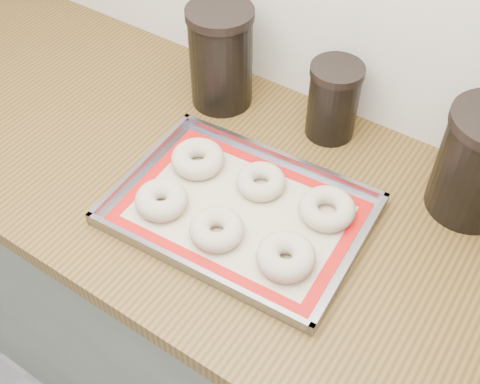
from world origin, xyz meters
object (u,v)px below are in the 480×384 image
Objects in this scene: bagel_front_left at (161,200)px; bagel_back_right at (327,209)px; bagel_back_left at (198,159)px; bagel_back_mid at (261,181)px; bagel_front_right at (286,256)px; canister_mid at (333,101)px; bagel_front_mid at (217,229)px; canister_left at (221,57)px; baking_tray at (240,211)px.

bagel_front_left is 0.31m from bagel_back_right.
bagel_back_mid is at bearing 8.22° from bagel_back_left.
bagel_back_right is (0.01, 0.14, -0.00)m from bagel_front_right.
canister_mid is (0.03, 0.22, 0.06)m from bagel_back_mid.
bagel_front_right reaches higher than bagel_back_left.
canister_mid is at bearing 116.84° from bagel_back_right.
bagel_front_right is 0.62× the size of canister_mid.
canister_mid is (0.03, 0.37, 0.06)m from bagel_front_mid.
bagel_back_mid is (0.00, 0.14, -0.00)m from bagel_front_mid.
bagel_back_mid is (0.14, 0.02, -0.00)m from bagel_back_left.
bagel_back_right is at bearing 30.15° from bagel_front_left.
canister_mid is at bearing 8.51° from canister_left.
bagel_front_mid is 0.94× the size of bagel_back_right.
canister_mid is at bearing 84.44° from baking_tray.
bagel_front_left is at bearing -151.04° from baking_tray.
bagel_back_left is at bearing -124.57° from canister_mid.
bagel_back_right is at bearing 31.25° from baking_tray.
bagel_front_right is at bearing 3.73° from bagel_front_left.
bagel_back_left is 1.11× the size of bagel_back_mid.
bagel_front_right is 0.48m from canister_left.
bagel_front_mid is 0.14m from bagel_back_mid.
canister_left is (-0.09, 0.33, 0.09)m from bagel_front_left.
bagel_front_right is at bearing -22.09° from bagel_back_left.
bagel_front_left is at bearing -74.03° from canister_left.
bagel_back_right is at bearing 3.55° from bagel_back_mid.
bagel_front_mid reaches higher than baking_tray.
bagel_back_left is 0.30m from canister_mid.
bagel_back_right is (0.14, 0.08, 0.02)m from baking_tray.
bagel_front_left is 0.94× the size of bagel_back_right.
bagel_front_left reaches higher than baking_tray.
bagel_back_left is 0.64× the size of canister_mid.
baking_tray is 4.56× the size of bagel_back_right.
bagel_front_right reaches higher than bagel_front_left.
bagel_back_mid is at bearing 91.28° from baking_tray.
canister_left reaches higher than bagel_front_left.
canister_mid reaches higher than bagel_front_right.
bagel_front_left reaches higher than bagel_front_mid.
baking_tray is at bearing -49.32° from canister_left.
bagel_back_left is at bearing 137.22° from bagel_front_mid.
bagel_front_mid is 0.21m from bagel_back_right.
bagel_back_mid is (-0.00, 0.07, 0.01)m from baking_tray.
bagel_front_left is 0.26m from bagel_front_right.
bagel_front_left is 0.95× the size of bagel_front_right.
bagel_front_left and bagel_back_left have the same top height.
bagel_back_left is 0.47× the size of canister_left.
bagel_back_left is 1.01× the size of bagel_back_right.
canister_left is (-0.36, 0.18, 0.09)m from bagel_back_right.
baking_tray is 0.16m from bagel_back_right.
canister_mid is (-0.10, 0.35, 0.06)m from bagel_front_right.
bagel_front_mid is at bearing -42.78° from bagel_back_left.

